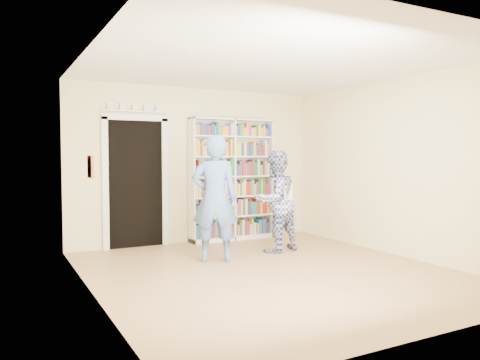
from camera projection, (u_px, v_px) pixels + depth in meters
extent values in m
plane|color=#AB7B52|center=(271.00, 272.00, 6.12)|extent=(5.00, 5.00, 0.00)
plane|color=white|center=(272.00, 64.00, 5.98)|extent=(5.00, 5.00, 0.00)
plane|color=#F7ECAA|center=(197.00, 165.00, 8.26)|extent=(4.50, 0.00, 4.50)
plane|color=#F7ECAA|center=(92.00, 172.00, 5.00)|extent=(0.00, 5.00, 5.00)
plane|color=#F7ECAA|center=(397.00, 167.00, 7.10)|extent=(0.00, 5.00, 5.00)
cube|color=white|center=(232.00, 180.00, 8.42)|extent=(1.58, 0.30, 2.18)
cube|color=white|center=(232.00, 180.00, 8.42)|extent=(0.02, 0.30, 2.18)
cube|color=black|center=(136.00, 184.00, 7.74)|extent=(0.90, 0.03, 2.10)
cube|color=silver|center=(105.00, 185.00, 7.49)|extent=(0.10, 0.06, 2.20)
cube|color=silver|center=(165.00, 183.00, 7.96)|extent=(0.10, 0.06, 2.20)
cube|color=silver|center=(135.00, 117.00, 7.67)|extent=(1.10, 0.06, 0.10)
cube|color=silver|center=(135.00, 111.00, 7.66)|extent=(1.10, 0.08, 0.02)
cube|color=brown|center=(91.00, 167.00, 5.18)|extent=(0.03, 0.25, 0.25)
imported|color=#5479BB|center=(215.00, 198.00, 6.71)|extent=(0.78, 0.67, 1.82)
imported|color=navy|center=(276.00, 201.00, 7.41)|extent=(0.89, 0.76, 1.60)
cube|color=white|center=(288.00, 192.00, 7.27)|extent=(0.19, 0.07, 0.28)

